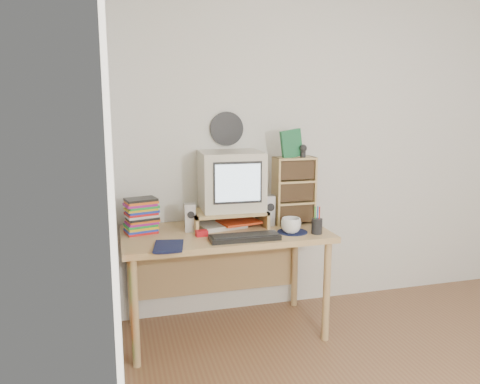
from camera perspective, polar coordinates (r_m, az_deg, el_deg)
back_wall at (r=3.84m, az=11.98°, el=5.09°), size 3.50×0.00×3.50m
left_wall at (r=1.69m, az=-14.91°, el=-2.29°), size 0.00×3.50×3.50m
curtain at (r=2.18m, az=-13.86°, el=-1.99°), size 0.00×2.20×2.20m
wall_disc at (r=3.48m, az=-1.63°, el=7.71°), size 0.25×0.02×0.25m
desk at (r=3.33m, az=-2.07°, el=-6.72°), size 1.40×0.70×0.75m
monitor_riser at (r=3.31m, az=-1.40°, el=-2.70°), size 0.52×0.30×0.12m
crt_monitor at (r=3.32m, az=-1.02°, el=1.40°), size 0.45×0.45×0.41m
speaker_left at (r=3.22m, az=-6.11°, el=-3.12°), size 0.08×0.08×0.19m
speaker_right at (r=3.36m, az=3.50°, el=-2.24°), size 0.09×0.09×0.22m
keyboard at (r=3.03m, az=0.57°, el=-5.56°), size 0.46×0.16×0.03m
dvd_stack at (r=3.22m, az=-11.94°, el=-2.44°), size 0.23×0.19×0.29m
cd_rack at (r=3.41m, az=6.58°, el=0.19°), size 0.29×0.16×0.49m
mug at (r=3.19m, az=6.24°, el=-4.09°), size 0.17×0.17×0.11m
diary at (r=2.90m, az=-10.45°, el=-6.38°), size 0.24×0.20×0.04m
mousepad at (r=3.22m, az=6.41°, el=-4.85°), size 0.25×0.25×0.00m
pen_cup at (r=3.19m, az=9.37°, el=-3.78°), size 0.08×0.08×0.14m
papers at (r=3.34m, az=-1.55°, el=-3.87°), size 0.36×0.29×0.04m
red_box at (r=3.12m, az=-4.68°, el=-5.04°), size 0.08×0.06×0.04m
game_box at (r=3.34m, az=6.28°, el=5.89°), size 0.16×0.05×0.20m
webcam at (r=3.36m, az=7.70°, el=4.98°), size 0.06×0.06×0.09m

